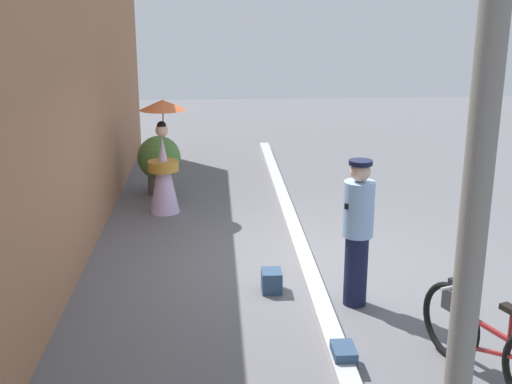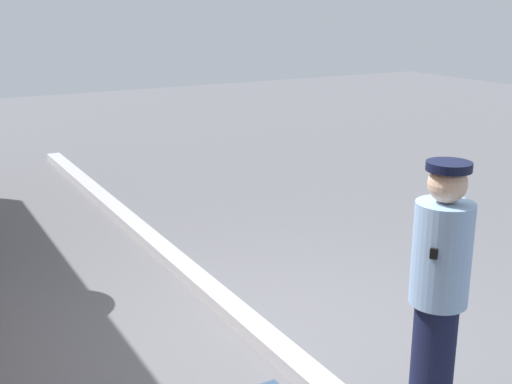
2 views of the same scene
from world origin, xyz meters
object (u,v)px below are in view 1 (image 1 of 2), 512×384
Objects in this scene: backpack_spare at (344,356)px; person_with_parasol at (163,159)px; potted_plant_by_door at (160,161)px; utility_pole at (480,159)px; backpack_on_pavement at (272,280)px; person_officer at (358,229)px; bicycle_near_officer at (486,337)px.

person_with_parasol is at bearing 22.46° from backpack_spare.
utility_pole is at bearing -161.57° from potted_plant_by_door.
person_with_parasol is at bearing 25.20° from backpack_on_pavement.
person_with_parasol is 1.76× the size of potted_plant_by_door.
person_with_parasol is 7.12m from utility_pole.
person_with_parasol reaches higher than backpack_spare.
person_with_parasol is 5.81× the size of backpack_spare.
person_officer is at bearing -151.50° from potted_plant_by_door.
bicycle_near_officer is at bearing -151.96° from potted_plant_by_door.
bicycle_near_officer is 2.52m from utility_pole.
person_officer is 0.35× the size of utility_pole.
person_officer reaches higher than bicycle_near_officer.
backpack_on_pavement is (-3.13, -1.47, -0.75)m from person_with_parasol.
person_officer reaches higher than potted_plant_by_door.
utility_pole is (-7.65, -2.55, 1.81)m from potted_plant_by_door.
person_officer is 3.36m from utility_pole.
utility_pole reaches higher than person_officer.
bicycle_near_officer is 1.28m from backpack_spare.
person_officer is at bearing 26.70° from bicycle_near_officer.
potted_plant_by_door is (1.12, 0.15, -0.29)m from person_with_parasol.
utility_pole is (-3.39, -0.93, 2.27)m from backpack_on_pavement.
utility_pole reaches higher than person_with_parasol.
bicycle_near_officer is 2.67m from backpack_on_pavement.
utility_pole is (-1.69, -0.40, 2.29)m from backpack_spare.
person_with_parasol is at bearing 20.18° from utility_pole.
potted_plant_by_door is at bearing 28.50° from person_officer.
utility_pole is (-6.53, -2.40, 1.52)m from person_with_parasol.
potted_plant_by_door is at bearing 18.43° from utility_pole.
bicycle_near_officer is at bearing -153.30° from person_officer.
backpack_on_pavement is at bearing 15.24° from utility_pole.
backpack_spare is (-1.71, -0.53, -0.03)m from backpack_on_pavement.
bicycle_near_officer is 5.43× the size of backpack_spare.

